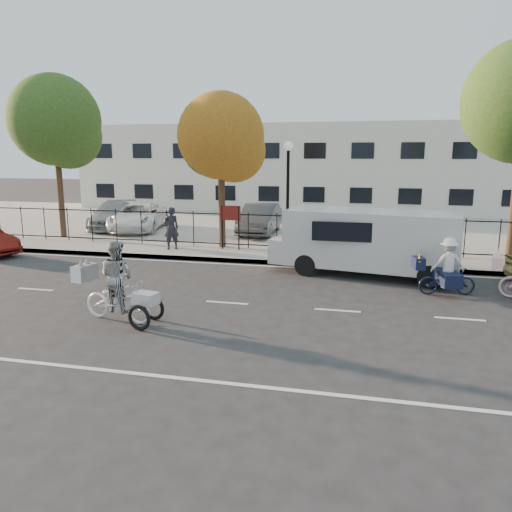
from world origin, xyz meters
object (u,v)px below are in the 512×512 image
(zebra_trike, at_px, (118,290))
(lot_car_b, at_px, (139,217))
(pedestrian, at_px, (171,228))
(lot_car_c, at_px, (260,219))
(white_van, at_px, (368,240))
(bull_bike, at_px, (447,272))
(lamppost, at_px, (288,177))
(lot_car_a, at_px, (113,215))

(zebra_trike, height_order, lot_car_b, zebra_trike)
(pedestrian, height_order, lot_car_c, pedestrian)
(white_van, bearing_deg, lot_car_b, 160.59)
(bull_bike, bearing_deg, lamppost, 39.53)
(zebra_trike, distance_m, lot_car_c, 13.14)
(lamppost, xyz_separation_m, bull_bike, (5.43, -4.56, -2.44))
(lamppost, distance_m, zebra_trike, 9.50)
(white_van, height_order, lot_car_b, white_van)
(lot_car_a, distance_m, lot_car_b, 1.68)
(zebra_trike, relative_size, lot_car_b, 0.47)
(lamppost, relative_size, lot_car_a, 0.93)
(white_van, relative_size, pedestrian, 3.68)
(zebra_trike, height_order, pedestrian, zebra_trike)
(zebra_trike, height_order, white_van, white_van)
(lamppost, height_order, zebra_trike, lamppost)
(lot_car_b, distance_m, lot_car_c, 6.32)
(pedestrian, bearing_deg, white_van, 125.10)
(bull_bike, bearing_deg, white_van, 39.28)
(zebra_trike, bearing_deg, white_van, -32.37)
(lot_car_a, height_order, lot_car_b, lot_car_b)
(zebra_trike, height_order, bull_bike, zebra_trike)
(zebra_trike, bearing_deg, lot_car_c, 8.50)
(white_van, height_order, lot_car_a, white_van)
(zebra_trike, distance_m, pedestrian, 8.52)
(white_van, xyz_separation_m, pedestrian, (-7.87, 2.10, -0.18))
(zebra_trike, relative_size, bull_bike, 1.26)
(bull_bike, distance_m, white_van, 3.02)
(lot_car_a, bearing_deg, lot_car_c, -16.34)
(bull_bike, bearing_deg, lot_car_a, 49.60)
(lamppost, height_order, bull_bike, lamppost)
(zebra_trike, distance_m, lot_car_a, 15.11)
(lot_car_c, bearing_deg, bull_bike, -51.55)
(bull_bike, bearing_deg, zebra_trike, 107.28)
(bull_bike, bearing_deg, lot_car_b, 47.82)
(white_van, height_order, lot_car_c, white_van)
(bull_bike, height_order, pedestrian, pedestrian)
(white_van, bearing_deg, pedestrian, 175.52)
(lot_car_a, relative_size, lot_car_c, 1.05)
(zebra_trike, distance_m, lot_car_b, 14.04)
(zebra_trike, distance_m, white_van, 8.49)
(lamppost, distance_m, pedestrian, 5.19)
(pedestrian, relative_size, lot_car_b, 0.36)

